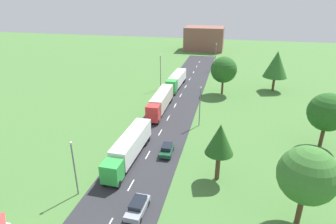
{
  "coord_description": "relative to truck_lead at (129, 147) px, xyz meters",
  "views": [
    {
      "loc": [
        11.39,
        -17.46,
        23.18
      ],
      "look_at": [
        0.25,
        31.6,
        1.91
      ],
      "focal_mm": 30.3,
      "sensor_mm": 36.0,
      "label": 1
    }
  ],
  "objects": [
    {
      "name": "road",
      "position": [
        2.3,
        7.55,
        -2.12
      ],
      "size": [
        10.0,
        140.0,
        0.06
      ],
      "primitive_type": "cube",
      "color": "#2B2B30",
      "rests_on": "ground"
    },
    {
      "name": "lane_marking_centre",
      "position": [
        2.3,
        5.16,
        -2.09
      ],
      "size": [
        0.16,
        124.4,
        0.01
      ],
      "color": "white",
      "rests_on": "road"
    },
    {
      "name": "truck_lead",
      "position": [
        0.0,
        0.0,
        0.0
      ],
      "size": [
        2.74,
        14.28,
        3.65
      ],
      "color": "green",
      "rests_on": "road"
    },
    {
      "name": "truck_second",
      "position": [
        -0.08,
        19.3,
        0.06
      ],
      "size": [
        2.66,
        14.53,
        3.71
      ],
      "color": "red",
      "rests_on": "road"
    },
    {
      "name": "truck_third",
      "position": [
        0.04,
        35.73,
        -0.05
      ],
      "size": [
        2.84,
        13.63,
        3.53
      ],
      "color": "green",
      "rests_on": "road"
    },
    {
      "name": "car_lead",
      "position": [
        4.73,
        -10.49,
        -1.31
      ],
      "size": [
        1.9,
        4.23,
        1.49
      ],
      "color": "#8C939E",
      "rests_on": "road"
    },
    {
      "name": "car_second",
      "position": [
        5.09,
        2.62,
        -1.33
      ],
      "size": [
        1.9,
        3.97,
        1.47
      ],
      "color": "#19472D",
      "rests_on": "road"
    },
    {
      "name": "lamppost_lead",
      "position": [
        -3.56,
        -9.03,
        2.02
      ],
      "size": [
        0.36,
        0.36,
        7.42
      ],
      "color": "slate",
      "rests_on": "ground"
    },
    {
      "name": "lamppost_second",
      "position": [
        8.71,
        13.96,
        2.16
      ],
      "size": [
        0.36,
        0.36,
        7.69
      ],
      "color": "slate",
      "rests_on": "ground"
    },
    {
      "name": "lamppost_third",
      "position": [
        -3.74,
        33.69,
        2.83
      ],
      "size": [
        0.36,
        0.36,
        8.99
      ],
      "color": "slate",
      "rests_on": "ground"
    },
    {
      "name": "lamppost_fourth",
      "position": [
        8.61,
        56.11,
        2.61
      ],
      "size": [
        0.36,
        0.36,
        8.56
      ],
      "color": "slate",
      "rests_on": "ground"
    },
    {
      "name": "tree_oak",
      "position": [
        12.0,
        33.36,
        3.93
      ],
      "size": [
        6.26,
        6.26,
        9.23
      ],
      "color": "#513823",
      "rests_on": "ground"
    },
    {
      "name": "tree_maple",
      "position": [
        24.55,
        38.9,
        4.63
      ],
      "size": [
        5.91,
        5.91,
        10.06
      ],
      "color": "#513823",
      "rests_on": "ground"
    },
    {
      "name": "tree_pine",
      "position": [
        13.09,
        -1.98,
        3.77
      ],
      "size": [
        3.71,
        3.71,
        8.07
      ],
      "color": "#513823",
      "rests_on": "ground"
    },
    {
      "name": "tree_elm",
      "position": [
        22.15,
        -8.06,
        4.0
      ],
      "size": [
        6.03,
        6.03,
        9.19
      ],
      "color": "#513823",
      "rests_on": "ground"
    },
    {
      "name": "tree_ash",
      "position": [
        28.99,
        10.76,
        3.79
      ],
      "size": [
        6.05,
        6.05,
        8.99
      ],
      "color": "#513823",
      "rests_on": "ground"
    },
    {
      "name": "distant_building",
      "position": [
        1.29,
        90.62,
        2.7
      ],
      "size": [
        16.27,
        11.91,
        9.71
      ],
      "primitive_type": "cube",
      "color": "brown",
      "rests_on": "ground"
    }
  ]
}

